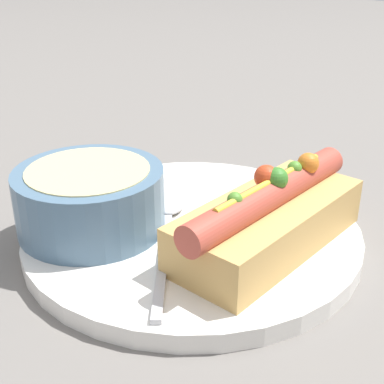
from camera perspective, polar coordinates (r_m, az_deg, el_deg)
name	(u,v)px	position (r m, az deg, el deg)	size (l,w,h in m)	color
ground_plane	(192,240)	(0.44, 0.00, -5.15)	(4.00, 4.00, 0.00)	slate
dinner_plate	(192,232)	(0.44, 0.00, -4.33)	(0.27, 0.27, 0.01)	white
hot_dog	(269,217)	(0.40, 8.20, -2.67)	(0.18, 0.08, 0.06)	tan
soup_bowl	(90,197)	(0.43, -10.82, -0.50)	(0.12, 0.12, 0.05)	slate
spoon	(168,216)	(0.44, -2.60, -2.59)	(0.15, 0.12, 0.01)	#B7B7BC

